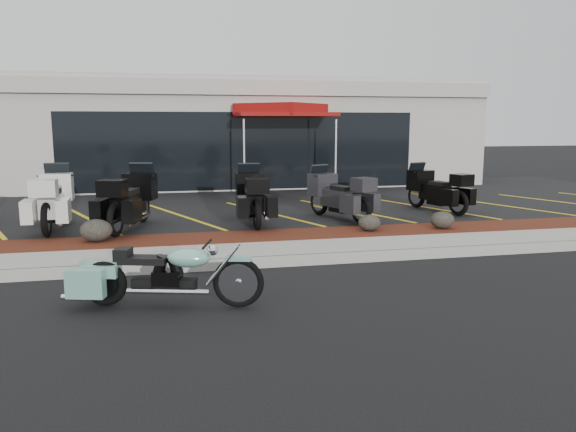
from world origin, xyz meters
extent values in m
plane|color=black|center=(0.00, 0.00, 0.00)|extent=(90.00, 90.00, 0.00)
cube|color=gray|center=(0.00, 0.90, 0.07)|extent=(24.00, 0.25, 0.15)
cube|color=gray|center=(0.00, 1.60, 0.07)|extent=(24.00, 1.20, 0.15)
cube|color=#39150C|center=(0.00, 2.80, 0.08)|extent=(24.00, 1.20, 0.16)
cube|color=black|center=(0.00, 8.20, 0.07)|extent=(26.00, 9.60, 0.15)
cube|color=#9F9990|center=(0.00, 14.50, 2.00)|extent=(18.00, 8.00, 4.00)
cube|color=black|center=(0.00, 10.52, 1.50)|extent=(12.00, 0.06, 2.60)
cube|color=#9F9990|center=(0.00, 10.49, 3.60)|extent=(18.00, 0.30, 0.50)
ellipsoid|color=black|center=(-3.94, 2.90, 0.38)|extent=(0.62, 0.51, 0.44)
ellipsoid|color=black|center=(1.65, 2.80, 0.33)|extent=(0.49, 0.41, 0.35)
ellipsoid|color=black|center=(3.30, 2.71, 0.35)|extent=(0.53, 0.44, 0.37)
cone|color=#FA6608|center=(-0.23, 7.53, 0.38)|extent=(0.36, 0.36, 0.45)
cylinder|color=silver|center=(-0.38, 8.95, 1.35)|extent=(0.06, 0.06, 2.40)
cylinder|color=silver|center=(2.52, 8.58, 1.35)|extent=(0.06, 0.06, 2.40)
cylinder|color=silver|center=(-0.01, 11.85, 1.35)|extent=(0.06, 0.06, 2.40)
cylinder|color=silver|center=(2.89, 11.48, 1.35)|extent=(0.06, 0.06, 2.40)
cube|color=maroon|center=(1.26, 10.22, 2.71)|extent=(3.50, 3.50, 0.13)
cube|color=maroon|center=(1.26, 10.22, 2.89)|extent=(3.23, 3.23, 0.37)
camera|label=1|loc=(-2.58, -8.37, 2.45)|focal=35.00mm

